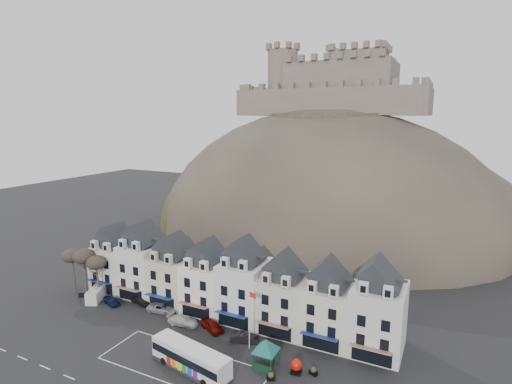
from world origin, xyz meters
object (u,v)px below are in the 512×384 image
car_navy (112,301)px  car_silver (162,308)px  white_van (97,294)px  flagpole (250,315)px  bus (191,357)px  bus_shelter (266,345)px  car_maroon (212,325)px  car_charcoal (244,338)px  red_buoy (296,366)px  car_black (141,300)px  car_white (183,321)px

car_navy → car_silver: car_silver is taller
white_van → car_navy: bearing=-25.0°
flagpole → white_van: 31.12m
white_van → car_navy: white_van is taller
bus → bus_shelter: size_ratio=1.99×
car_maroon → flagpole: bearing=-79.5°
car_silver → car_charcoal: bearing=-106.0°
red_buoy → car_black: 31.06m
red_buoy → bus_shelter: bearing=-172.2°
car_silver → car_maroon: 10.47m
car_white → car_maroon: car_maroon is taller
flagpole → car_maroon: size_ratio=1.94×
bus_shelter → white_van: bus_shelter is taller
car_black → car_maroon: bearing=-84.0°
red_buoy → car_white: 20.04m
flagpole → white_van: size_ratio=1.70×
bus → car_silver: bearing=152.0°
red_buoy → car_silver: bearing=168.5°
car_black → car_charcoal: car_charcoal is taller
red_buoy → car_charcoal: size_ratio=0.46×
car_black → bus: bearing=-108.7°
car_white → flagpole: bearing=-99.2°
car_charcoal → car_maroon: bearing=63.3°
car_silver → car_navy: bearing=90.0°
bus → red_buoy: bus is taller
car_navy → car_maroon: 19.97m
bus → white_van: bus is taller
red_buoy → flagpole: bearing=164.0°
red_buoy → car_black: size_ratio=0.46×
red_buoy → car_maroon: red_buoy is taller
red_buoy → bus: bearing=-155.7°
bus → red_buoy: 13.26m
car_white → white_van: bearing=85.2°
bus_shelter → flagpole: flagpole is taller
car_navy → car_charcoal: car_charcoal is taller
car_black → white_van: bearing=118.1°
flagpole → car_silver: bearing=170.4°
bus_shelter → car_navy: bearing=171.4°
bus → car_maroon: bearing=117.5°
car_navy → car_white: (15.12, -0.27, 0.05)m
bus_shelter → red_buoy: 4.46m
white_van → car_white: bearing=-25.3°
red_buoy → flagpole: size_ratio=0.21×
bus → red_buoy: (12.06, 5.44, -0.87)m
white_van → car_white: 18.71m
red_buoy → car_white: size_ratio=0.38×
bus → car_charcoal: size_ratio=2.98×
bus_shelter → car_charcoal: bus_shelter is taller
flagpole → white_van: bearing=177.4°
car_white → car_charcoal: (10.68, 0.00, -0.05)m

